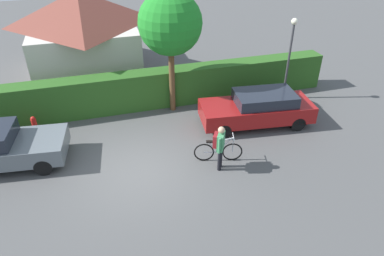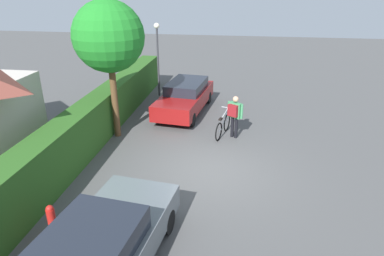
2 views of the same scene
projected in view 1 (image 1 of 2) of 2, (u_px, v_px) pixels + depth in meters
name	position (u px, v px, depth m)	size (l,w,h in m)	color
ground_plane	(140.00, 171.00, 12.03)	(60.00, 60.00, 0.00)	#4D4D4D
hedge_row	(121.00, 93.00, 15.31)	(19.37, 0.90, 1.66)	#2A591E
house_distant	(84.00, 33.00, 18.08)	(5.35, 6.11, 4.32)	beige
parked_car_far	(258.00, 108.00, 14.30)	(4.70, 2.24, 1.41)	maroon
bicycle	(218.00, 151.00, 12.34)	(1.68, 0.62, 1.02)	black
person_rider	(220.00, 144.00, 11.63)	(0.51, 0.60, 1.68)	black
street_lamp	(291.00, 48.00, 15.39)	(0.28, 0.28, 3.76)	#38383D
tree_kerbside	(170.00, 24.00, 13.73)	(2.55, 2.55, 5.13)	brown
fire_hydrant	(35.00, 125.00, 13.78)	(0.20, 0.20, 0.81)	red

